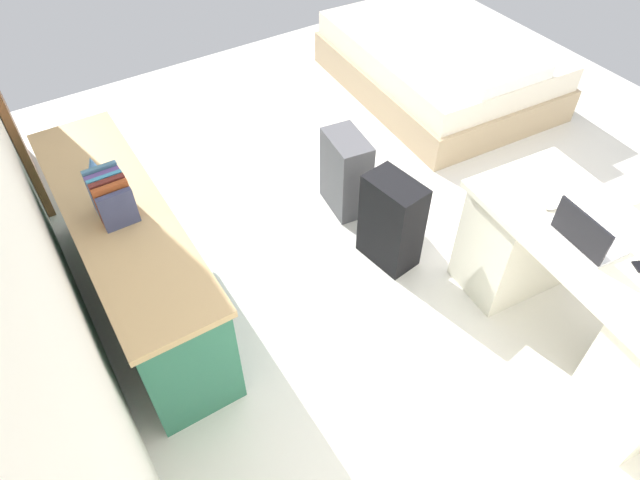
{
  "coord_description": "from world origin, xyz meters",
  "views": [
    {
      "loc": [
        -2.1,
        2.07,
        2.7
      ],
      "look_at": [
        -0.4,
        1.0,
        0.6
      ],
      "focal_mm": 31.65,
      "sensor_mm": 36.0,
      "label": 1
    }
  ],
  "objects_px": {
    "figurine_small": "(93,166)",
    "suitcase_black": "(391,222)",
    "credenza": "(133,258)",
    "laptop": "(587,236)",
    "desk": "(584,294)",
    "suitcase_spare_grey": "(346,173)",
    "computer_mouse": "(552,205)",
    "bed": "(439,65)"
  },
  "relations": [
    {
      "from": "desk",
      "to": "suitcase_spare_grey",
      "type": "distance_m",
      "value": 1.64
    },
    {
      "from": "desk",
      "to": "laptop",
      "type": "relative_size",
      "value": 4.54
    },
    {
      "from": "suitcase_black",
      "to": "suitcase_spare_grey",
      "type": "xyz_separation_m",
      "value": [
        0.55,
        -0.04,
        -0.02
      ]
    },
    {
      "from": "bed",
      "to": "laptop",
      "type": "height_order",
      "value": "laptop"
    },
    {
      "from": "laptop",
      "to": "figurine_small",
      "type": "relative_size",
      "value": 2.99
    },
    {
      "from": "suitcase_spare_grey",
      "to": "computer_mouse",
      "type": "bearing_deg",
      "value": -153.8
    },
    {
      "from": "suitcase_spare_grey",
      "to": "bed",
      "type": "bearing_deg",
      "value": -54.2
    },
    {
      "from": "credenza",
      "to": "bed",
      "type": "relative_size",
      "value": 0.91
    },
    {
      "from": "suitcase_black",
      "to": "computer_mouse",
      "type": "bearing_deg",
      "value": -153.89
    },
    {
      "from": "bed",
      "to": "figurine_small",
      "type": "bearing_deg",
      "value": 100.51
    },
    {
      "from": "figurine_small",
      "to": "suitcase_black",
      "type": "bearing_deg",
      "value": -119.71
    },
    {
      "from": "suitcase_black",
      "to": "credenza",
      "type": "bearing_deg",
      "value": 63.53
    },
    {
      "from": "desk",
      "to": "credenza",
      "type": "bearing_deg",
      "value": 51.75
    },
    {
      "from": "suitcase_spare_grey",
      "to": "desk",
      "type": "bearing_deg",
      "value": -157.2
    },
    {
      "from": "laptop",
      "to": "figurine_small",
      "type": "distance_m",
      "value": 2.54
    },
    {
      "from": "suitcase_black",
      "to": "bed",
      "type": "bearing_deg",
      "value": -56.62
    },
    {
      "from": "desk",
      "to": "figurine_small",
      "type": "xyz_separation_m",
      "value": [
        1.84,
        1.91,
        0.41
      ]
    },
    {
      "from": "credenza",
      "to": "laptop",
      "type": "height_order",
      "value": "laptop"
    },
    {
      "from": "suitcase_black",
      "to": "suitcase_spare_grey",
      "type": "bearing_deg",
      "value": -12.17
    },
    {
      "from": "suitcase_spare_grey",
      "to": "computer_mouse",
      "type": "xyz_separation_m",
      "value": [
        -1.23,
        -0.42,
        0.47
      ]
    },
    {
      "from": "credenza",
      "to": "suitcase_spare_grey",
      "type": "xyz_separation_m",
      "value": [
        0.07,
        -1.48,
        -0.09
      ]
    },
    {
      "from": "bed",
      "to": "laptop",
      "type": "relative_size",
      "value": 6.05
    },
    {
      "from": "credenza",
      "to": "bed",
      "type": "bearing_deg",
      "value": -73.39
    },
    {
      "from": "figurine_small",
      "to": "suitcase_spare_grey",
      "type": "bearing_deg",
      "value": -100.17
    },
    {
      "from": "desk",
      "to": "laptop",
      "type": "xyz_separation_m",
      "value": [
        0.09,
        0.08,
        0.4
      ]
    },
    {
      "from": "bed",
      "to": "computer_mouse",
      "type": "height_order",
      "value": "computer_mouse"
    },
    {
      "from": "laptop",
      "to": "suitcase_black",
      "type": "bearing_deg",
      "value": 22.88
    },
    {
      "from": "laptop",
      "to": "credenza",
      "type": "bearing_deg",
      "value": 52.25
    },
    {
      "from": "credenza",
      "to": "bed",
      "type": "height_order",
      "value": "credenza"
    },
    {
      "from": "suitcase_black",
      "to": "figurine_small",
      "type": "xyz_separation_m",
      "value": [
        0.82,
        1.44,
        0.49
      ]
    },
    {
      "from": "bed",
      "to": "suitcase_spare_grey",
      "type": "relative_size",
      "value": 3.51
    },
    {
      "from": "credenza",
      "to": "figurine_small",
      "type": "height_order",
      "value": "figurine_small"
    },
    {
      "from": "desk",
      "to": "suitcase_spare_grey",
      "type": "relative_size",
      "value": 2.64
    },
    {
      "from": "bed",
      "to": "figurine_small",
      "type": "distance_m",
      "value": 3.1
    },
    {
      "from": "desk",
      "to": "computer_mouse",
      "type": "xyz_separation_m",
      "value": [
        0.34,
        0.01,
        0.37
      ]
    },
    {
      "from": "bed",
      "to": "suitcase_black",
      "type": "distance_m",
      "value": 2.09
    },
    {
      "from": "desk",
      "to": "suitcase_black",
      "type": "height_order",
      "value": "desk"
    },
    {
      "from": "desk",
      "to": "suitcase_black",
      "type": "xyz_separation_m",
      "value": [
        1.02,
        0.47,
        -0.08
      ]
    },
    {
      "from": "suitcase_black",
      "to": "figurine_small",
      "type": "bearing_deg",
      "value": 52.36
    },
    {
      "from": "figurine_small",
      "to": "credenza",
      "type": "bearing_deg",
      "value": -179.74
    },
    {
      "from": "computer_mouse",
      "to": "figurine_small",
      "type": "bearing_deg",
      "value": 56.84
    },
    {
      "from": "computer_mouse",
      "to": "figurine_small",
      "type": "relative_size",
      "value": 0.91
    }
  ]
}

